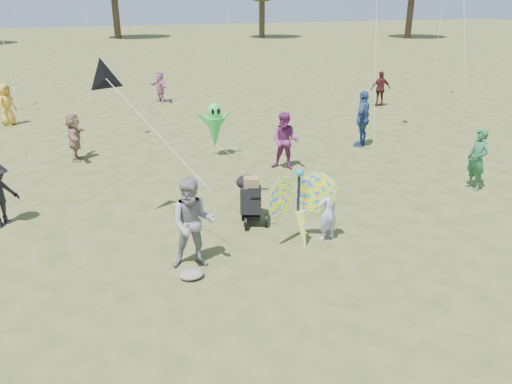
% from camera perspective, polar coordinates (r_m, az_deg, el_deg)
% --- Properties ---
extents(ground, '(160.00, 160.00, 0.00)m').
position_cam_1_polar(ground, '(9.47, 4.27, -9.23)').
color(ground, '#51592B').
rests_on(ground, ground).
extents(child_girl, '(0.50, 0.38, 1.25)m').
position_cam_1_polar(child_girl, '(10.50, 8.21, -2.30)').
color(child_girl, '#ABBEF2').
rests_on(child_girl, ground).
extents(adult_man, '(0.99, 0.85, 1.77)m').
position_cam_1_polar(adult_man, '(9.35, -7.21, -3.60)').
color(adult_man, gray).
rests_on(adult_man, ground).
extents(grey_bag, '(0.45, 0.37, 0.14)m').
position_cam_1_polar(grey_bag, '(9.34, -7.38, -9.31)').
color(grey_bag, slate).
rests_on(grey_bag, ground).
extents(crowd_c, '(1.13, 1.08, 1.89)m').
position_cam_1_polar(crowd_c, '(17.32, 12.11, 8.19)').
color(crowd_c, navy).
rests_on(crowd_c, ground).
extents(crowd_d, '(0.66, 1.44, 1.49)m').
position_cam_1_polar(crowd_d, '(16.46, -20.04, 5.94)').
color(crowd_d, '#95725B').
rests_on(crowd_d, ground).
extents(crowd_e, '(1.05, 1.00, 1.70)m').
position_cam_1_polar(crowd_e, '(14.68, 3.36, 5.84)').
color(crowd_e, '#742664').
rests_on(crowd_e, ground).
extents(crowd_f, '(0.41, 0.61, 1.64)m').
position_cam_1_polar(crowd_f, '(14.33, 23.98, 3.42)').
color(crowd_f, '#225C39').
rests_on(crowd_f, ground).
extents(crowd_g, '(0.87, 0.95, 1.63)m').
position_cam_1_polar(crowd_g, '(22.12, -26.64, 8.92)').
color(crowd_g, gold).
rests_on(crowd_g, ground).
extents(crowd_h, '(0.98, 0.53, 1.60)m').
position_cam_1_polar(crowd_h, '(24.04, 14.04, 11.37)').
color(crowd_h, '#48181C').
rests_on(crowd_h, ground).
extents(crowd_j, '(0.92, 1.42, 1.47)m').
position_cam_1_polar(crowd_j, '(24.76, -10.94, 11.75)').
color(crowd_j, '#B66895').
rests_on(crowd_j, ground).
extents(jogging_stroller, '(0.72, 1.13, 1.09)m').
position_cam_1_polar(jogging_stroller, '(11.25, -0.68, -0.46)').
color(jogging_stroller, black).
rests_on(jogging_stroller, ground).
extents(butterfly_kite, '(1.74, 0.75, 1.84)m').
position_cam_1_polar(butterfly_kite, '(10.17, 5.06, -1.65)').
color(butterfly_kite, '#E54024').
rests_on(butterfly_kite, ground).
extents(delta_kite_rig, '(2.00, 2.57, 2.26)m').
position_cam_1_polar(delta_kite_rig, '(10.75, -16.73, 12.26)').
color(delta_kite_rig, black).
rests_on(delta_kite_rig, ground).
extents(alien_kite, '(1.12, 0.69, 1.74)m').
position_cam_1_polar(alien_kite, '(15.82, -4.76, 7.42)').
color(alien_kite, green).
rests_on(alien_kite, ground).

